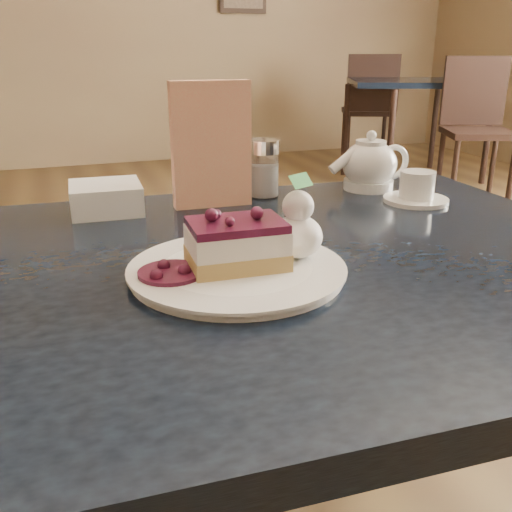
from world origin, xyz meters
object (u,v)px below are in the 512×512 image
object	(u,v)px
bg_table_far_right	(411,170)
tea_set	(378,170)
cheesecake_slice	(237,244)
dessert_plate	(237,271)
main_table	(228,314)

from	to	relation	value
bg_table_far_right	tea_set	bearing A→B (deg)	-103.12
cheesecake_slice	tea_set	distance (m)	0.52
dessert_plate	tea_set	bearing A→B (deg)	38.73
dessert_plate	bg_table_far_right	size ratio (longest dim) A/B	0.14
cheesecake_slice	main_table	bearing A→B (deg)	90.00
bg_table_far_right	main_table	bearing A→B (deg)	-105.32
main_table	cheesecake_slice	distance (m)	0.13
dessert_plate	cheesecake_slice	size ratio (longest dim) A/B	2.17
main_table	tea_set	size ratio (longest dim) A/B	5.26
tea_set	bg_table_far_right	size ratio (longest dim) A/B	0.12
dessert_plate	tea_set	world-z (taller)	tea_set
cheesecake_slice	tea_set	size ratio (longest dim) A/B	0.53
dessert_plate	cheesecake_slice	bearing A→B (deg)	0.00
main_table	bg_table_far_right	bearing A→B (deg)	54.14
tea_set	bg_table_far_right	xyz separation A→B (m)	(2.20, 2.96, -0.73)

